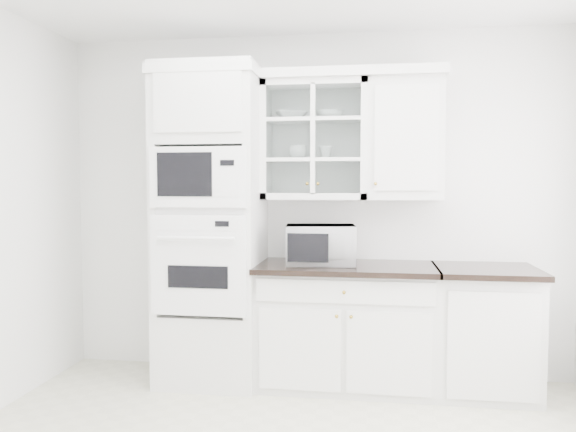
# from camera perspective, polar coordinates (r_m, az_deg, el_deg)

# --- Properties ---
(room_shell) EXTENTS (4.00, 3.50, 2.70)m
(room_shell) POSITION_cam_1_polar(r_m,az_deg,el_deg) (3.20, 0.12, 7.94)
(room_shell) COLOR white
(room_shell) RESTS_ON ground
(oven_column) EXTENTS (0.76, 0.68, 2.40)m
(oven_column) POSITION_cam_1_polar(r_m,az_deg,el_deg) (4.33, -7.81, -0.97)
(oven_column) COLOR silver
(oven_column) RESTS_ON ground
(base_cabinet_run) EXTENTS (1.32, 0.67, 0.92)m
(base_cabinet_run) POSITION_cam_1_polar(r_m,az_deg,el_deg) (4.31, 5.90, -10.92)
(base_cabinet_run) COLOR silver
(base_cabinet_run) RESTS_ON ground
(extra_base_cabinet) EXTENTS (0.72, 0.67, 0.92)m
(extra_base_cabinet) POSITION_cam_1_polar(r_m,az_deg,el_deg) (4.38, 19.33, -10.85)
(extra_base_cabinet) COLOR silver
(extra_base_cabinet) RESTS_ON ground
(upper_cabinet_glass) EXTENTS (0.80, 0.33, 0.90)m
(upper_cabinet_glass) POSITION_cam_1_polar(r_m,az_deg,el_deg) (4.34, 2.77, 7.66)
(upper_cabinet_glass) COLOR silver
(upper_cabinet_glass) RESTS_ON room_shell
(upper_cabinet_solid) EXTENTS (0.55, 0.33, 0.90)m
(upper_cabinet_solid) POSITION_cam_1_polar(r_m,az_deg,el_deg) (4.33, 11.78, 7.61)
(upper_cabinet_solid) COLOR silver
(upper_cabinet_solid) RESTS_ON room_shell
(crown_molding) EXTENTS (2.14, 0.38, 0.07)m
(crown_molding) POSITION_cam_1_polar(r_m,az_deg,el_deg) (4.39, 1.35, 14.00)
(crown_molding) COLOR white
(crown_molding) RESTS_ON room_shell
(countertop_microwave) EXTENTS (0.55, 0.47, 0.29)m
(countertop_microwave) POSITION_cam_1_polar(r_m,az_deg,el_deg) (4.19, 3.32, -2.90)
(countertop_microwave) COLOR white
(countertop_microwave) RESTS_ON base_cabinet_run
(bowl_a) EXTENTS (0.29, 0.29, 0.06)m
(bowl_a) POSITION_cam_1_polar(r_m,az_deg,el_deg) (4.37, 0.36, 10.13)
(bowl_a) COLOR white
(bowl_a) RESTS_ON upper_cabinet_glass
(bowl_b) EXTENTS (0.24, 0.24, 0.06)m
(bowl_b) POSITION_cam_1_polar(r_m,az_deg,el_deg) (4.34, 4.33, 10.20)
(bowl_b) COLOR white
(bowl_b) RESTS_ON upper_cabinet_glass
(cup_a) EXTENTS (0.14, 0.14, 0.11)m
(cup_a) POSITION_cam_1_polar(r_m,az_deg,el_deg) (4.36, 1.01, 6.50)
(cup_a) COLOR white
(cup_a) RESTS_ON upper_cabinet_glass
(cup_b) EXTENTS (0.11, 0.11, 0.10)m
(cup_b) POSITION_cam_1_polar(r_m,az_deg,el_deg) (4.33, 3.87, 6.47)
(cup_b) COLOR white
(cup_b) RESTS_ON upper_cabinet_glass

